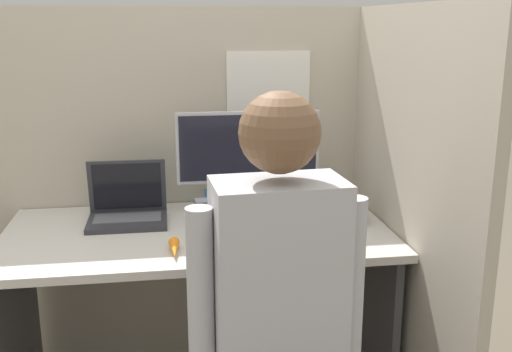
{
  "coord_description": "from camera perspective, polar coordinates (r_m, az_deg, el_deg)",
  "views": [
    {
      "loc": [
        -0.1,
        -1.78,
        1.52
      ],
      "look_at": [
        0.2,
        0.18,
        1.01
      ],
      "focal_mm": 42.0,
      "sensor_mm": 36.0,
      "label": 1
    }
  ],
  "objects": [
    {
      "name": "coffee_mug",
      "position": [
        2.5,
        7.74,
        -2.36
      ],
      "size": [
        0.07,
        0.07,
        0.09
      ],
      "color": "white",
      "rests_on": "desk"
    },
    {
      "name": "paper_box",
      "position": [
        2.45,
        -0.7,
        -2.77
      ],
      "size": [
        0.34,
        0.25,
        0.08
      ],
      "color": "#236BAD",
      "rests_on": "desk"
    },
    {
      "name": "cubicle_panel_right",
      "position": [
        2.36,
        13.01,
        -3.93
      ],
      "size": [
        0.04,
        1.38,
        1.58
      ],
      "color": "#B7AD99",
      "rests_on": "ground"
    },
    {
      "name": "carrot_toy",
      "position": [
        2.06,
        -7.78,
        -6.88
      ],
      "size": [
        0.04,
        0.16,
        0.04
      ],
      "color": "orange",
      "rests_on": "desk"
    },
    {
      "name": "monitor",
      "position": [
        2.39,
        -0.73,
        2.23
      ],
      "size": [
        0.57,
        0.22,
        0.35
      ],
      "color": "#B2B2B7",
      "rests_on": "paper_box"
    },
    {
      "name": "laptop",
      "position": [
        2.4,
        -12.14,
        -3.2
      ],
      "size": [
        0.3,
        0.22,
        0.24
      ],
      "color": "#2D2D33",
      "rests_on": "desk"
    },
    {
      "name": "person",
      "position": [
        1.59,
        2.32,
        -13.16
      ],
      "size": [
        0.48,
        0.44,
        1.36
      ],
      "color": "#282D4C",
      "rests_on": "ground"
    },
    {
      "name": "desk",
      "position": [
        2.35,
        -5.49,
        -9.49
      ],
      "size": [
        1.45,
        0.73,
        0.76
      ],
      "color": "beige",
      "rests_on": "ground"
    },
    {
      "name": "cubicle_panel_back",
      "position": [
        2.65,
        -6.04,
        -1.55
      ],
      "size": [
        1.95,
        0.05,
        1.58
      ],
      "color": "#B7AD99",
      "rests_on": "ground"
    },
    {
      "name": "mouse",
      "position": [
        2.2,
        -5.67,
        -5.49
      ],
      "size": [
        0.07,
        0.06,
        0.03
      ],
      "color": "gray",
      "rests_on": "desk"
    },
    {
      "name": "stapler",
      "position": [
        2.4,
        9.38,
        -3.63
      ],
      "size": [
        0.04,
        0.15,
        0.05
      ],
      "color": "black",
      "rests_on": "desk"
    }
  ]
}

